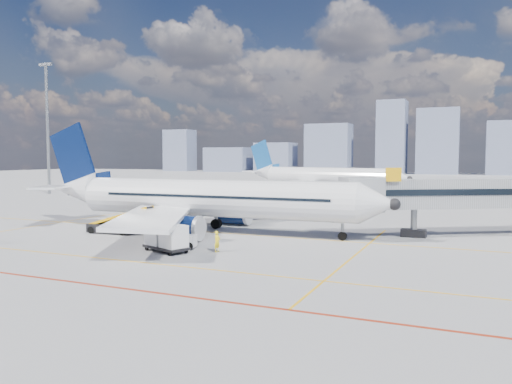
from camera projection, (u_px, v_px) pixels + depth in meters
ground at (175, 247)px, 40.04m from camera, size 420.00×420.00×0.00m
apron_markings at (140, 255)px, 36.70m from camera, size 90.00×35.12×0.01m
jet_bridge at (493, 195)px, 45.86m from camera, size 23.55×15.78×6.30m
floodlight_mast_nw at (47, 124)px, 97.61m from camera, size 3.20×0.61×25.45m
distant_skyline at (419, 149)px, 212.86m from camera, size 245.28×14.78×31.64m
main_aircraft at (199, 198)px, 48.07m from camera, size 37.12×32.34×10.90m
second_aircraft at (321, 177)px, 101.34m from camera, size 37.16×31.77×11.09m
baggage_tug at (178, 238)px, 39.29m from camera, size 2.77×2.12×1.72m
cargo_dolly at (166, 237)px, 37.90m from camera, size 4.21×2.96×2.12m
belt_loader at (113, 226)px, 47.06m from camera, size 6.76×2.04×2.74m
ramp_worker at (217, 241)px, 37.88m from camera, size 0.47×0.64×1.60m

